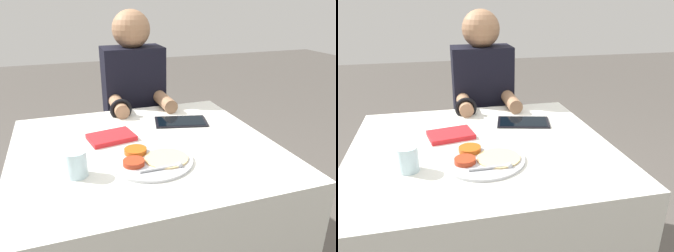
{
  "view_description": "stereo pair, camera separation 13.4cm",
  "coord_description": "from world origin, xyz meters",
  "views": [
    {
      "loc": [
        -0.29,
        -1.15,
        1.28
      ],
      "look_at": [
        0.11,
        0.03,
        0.79
      ],
      "focal_mm": 35.0,
      "sensor_mm": 36.0,
      "label": 1
    },
    {
      "loc": [
        -0.16,
        -1.19,
        1.28
      ],
      "look_at": [
        0.11,
        0.03,
        0.79
      ],
      "focal_mm": 35.0,
      "sensor_mm": 36.0,
      "label": 2
    }
  ],
  "objects": [
    {
      "name": "person_diner",
      "position": [
        0.1,
        0.62,
        0.59
      ],
      "size": [
        0.34,
        0.41,
        1.23
      ],
      "color": "black",
      "rests_on": "ground_plane"
    },
    {
      "name": "tablet_device",
      "position": [
        0.23,
        0.2,
        0.74
      ],
      "size": [
        0.27,
        0.2,
        0.01
      ],
      "color": "black",
      "rests_on": "dining_table"
    },
    {
      "name": "drinking_glass",
      "position": [
        -0.27,
        -0.16,
        0.78
      ],
      "size": [
        0.07,
        0.07,
        0.09
      ],
      "color": "silver",
      "rests_on": "dining_table"
    },
    {
      "name": "thali_tray",
      "position": [
        -0.02,
        -0.14,
        0.74
      ],
      "size": [
        0.3,
        0.3,
        0.03
      ],
      "color": "#B7BABF",
      "rests_on": "dining_table"
    },
    {
      "name": "red_notebook",
      "position": [
        -0.11,
        0.1,
        0.74
      ],
      "size": [
        0.2,
        0.16,
        0.02
      ],
      "color": "silver",
      "rests_on": "dining_table"
    },
    {
      "name": "dining_table",
      "position": [
        0.0,
        0.0,
        0.37
      ],
      "size": [
        1.02,
        0.94,
        0.73
      ],
      "color": "silver",
      "rests_on": "ground_plane"
    }
  ]
}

